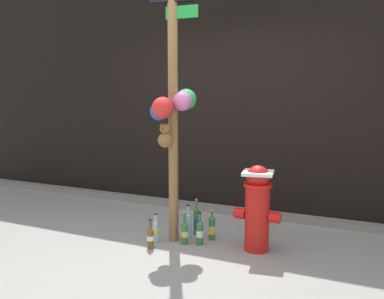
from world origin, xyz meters
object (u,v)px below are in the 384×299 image
Objects in this scene: memorial_post at (173,89)px; bottle_6 at (185,232)px; bottle_2 at (212,228)px; bottle_5 at (200,232)px; bottle_1 at (156,230)px; bottle_3 at (196,221)px; bottle_4 at (150,237)px; fire_hydrant at (257,206)px; bottle_0 at (188,224)px.

bottle_6 is (0.14, -0.02, -1.45)m from memorial_post.
bottle_5 is (-0.06, -0.18, 0.00)m from bottle_2.
bottle_2 is at bearing 32.30° from memorial_post.
bottle_6 is at bearing -7.15° from memorial_post.
bottle_3 reaches higher than bottle_1.
bottle_3 is 1.35× the size of bottle_4.
bottle_1 is at bearing -167.62° from fire_hydrant.
bottle_3 is (0.13, 0.29, -1.43)m from memorial_post.
fire_hydrant is 2.49× the size of bottle_5.
bottle_3 is at bearing 167.81° from fire_hydrant.
bottle_2 is 0.81× the size of bottle_3.
bottle_0 is at bearing 62.38° from bottle_4.
bottle_3 is 0.61m from bottle_4.
bottle_6 is (-0.15, -0.05, 0.00)m from bottle_5.
memorial_post is 7.63× the size of bottle_0.
memorial_post is 1.50m from bottle_4.
memorial_post is 1.51m from bottle_2.
bottle_0 is 1.13× the size of bottle_2.
bottle_0 reaches higher than bottle_1.
fire_hydrant is at bearing -2.05° from bottle_0.
bottle_2 is 1.09× the size of bottle_4.
bottle_5 is at bearing 19.04° from bottle_6.
memorial_post reaches higher than bottle_0.
bottle_3 is (-0.72, 0.16, -0.29)m from fire_hydrant.
bottle_1 is at bearing -127.89° from bottle_3.
bottle_5 reaches higher than bottle_2.
bottle_5 is (0.28, 0.03, -1.45)m from memorial_post.
bottle_5 reaches higher than bottle_4.
memorial_post reaches higher than bottle_5.
fire_hydrant is at bearing 12.38° from bottle_1.
bottle_0 is at bearing 177.95° from fire_hydrant.
bottle_3 is (0.29, 0.38, 0.03)m from bottle_1.
bottle_3 is at bearing 73.59° from bottle_0.
fire_hydrant reaches higher than bottle_1.
bottle_1 is 0.31m from bottle_6.
bottle_0 is 1.06× the size of bottle_6.
bottle_6 is (0.26, 0.25, 0.02)m from bottle_4.
bottle_1 is (-0.16, -0.09, -1.46)m from memorial_post.
bottle_0 is 0.26m from bottle_2.
bottle_3 reaches higher than bottle_4.
memorial_post is 1.43m from fire_hydrant.
bottle_3 is 1.16× the size of bottle_6.
bottle_6 reaches higher than bottle_4.
fire_hydrant is at bearing -12.19° from bottle_3.
bottle_0 is at bearing 103.48° from bottle_6.
bottle_3 reaches higher than bottle_0.
bottle_5 is at bearing -59.27° from bottle_3.
fire_hydrant is 2.33× the size of bottle_0.
memorial_post is at bearing -147.70° from bottle_2.
bottle_0 is 0.23m from bottle_5.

